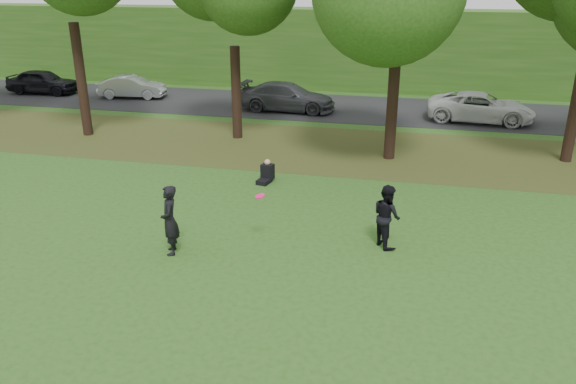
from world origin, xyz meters
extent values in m
plane|color=#264F18|center=(0.00, 0.00, 0.00)|extent=(120.00, 120.00, 0.00)
cube|color=#453B18|center=(0.00, 13.00, 0.01)|extent=(60.00, 7.00, 0.01)
cube|color=black|center=(0.00, 21.00, 0.01)|extent=(70.00, 7.00, 0.02)
cube|color=#254E16|center=(0.00, 27.00, 2.50)|extent=(70.00, 3.00, 5.00)
imported|color=black|center=(-1.25, 2.52, 0.96)|extent=(0.69, 0.82, 1.93)
imported|color=black|center=(4.35, 4.26, 0.89)|extent=(1.05, 1.10, 1.79)
imported|color=black|center=(-17.94, 20.86, 0.77)|extent=(4.46, 1.93, 1.50)
imported|color=#A0A2A7|center=(-11.88, 20.90, 0.68)|extent=(4.15, 1.93, 1.32)
imported|color=#3F4047|center=(-1.96, 19.66, 0.78)|extent=(5.28, 2.27, 1.52)
imported|color=silver|center=(8.16, 19.47, 0.75)|extent=(5.42, 2.83, 1.46)
cylinder|color=#FF1567|center=(0.96, 3.54, 1.46)|extent=(0.32, 0.32, 0.11)
cube|color=black|center=(-0.22, 8.28, 0.08)|extent=(0.51, 0.63, 0.16)
cube|color=black|center=(-0.16, 8.56, 0.36)|extent=(0.49, 0.42, 0.56)
sphere|color=tan|center=(-0.16, 8.56, 0.72)|extent=(0.22, 0.22, 0.22)
cylinder|color=black|center=(-10.00, 12.80, 2.54)|extent=(0.44, 0.44, 5.08)
cylinder|color=black|center=(-3.00, 13.90, 2.06)|extent=(0.44, 0.44, 4.12)
cylinder|color=black|center=(4.00, 12.30, 2.31)|extent=(0.44, 0.44, 4.62)
cylinder|color=black|center=(11.00, 13.50, 2.23)|extent=(0.44, 0.44, 4.45)
camera|label=1|loc=(4.83, -10.04, 7.09)|focal=35.00mm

